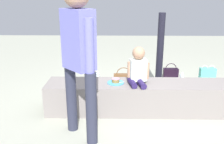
% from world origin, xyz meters
% --- Properties ---
extents(ground_plane, '(12.00, 12.00, 0.00)m').
position_xyz_m(ground_plane, '(0.00, 0.00, 0.00)').
color(ground_plane, '#A2A593').
extents(concrete_ledge, '(2.64, 0.47, 0.40)m').
position_xyz_m(concrete_ledge, '(0.00, 0.00, 0.20)').
color(concrete_ledge, gray).
rests_on(concrete_ledge, ground_plane).
extents(child_seated, '(0.28, 0.33, 0.48)m').
position_xyz_m(child_seated, '(-0.12, -0.02, 0.62)').
color(child_seated, '#281B50').
rests_on(child_seated, concrete_ledge).
extents(adult_standing, '(0.38, 0.39, 1.65)m').
position_xyz_m(adult_standing, '(-0.78, -0.62, 0.99)').
color(adult_standing, '#2A2D40').
rests_on(adult_standing, ground_plane).
extents(cake_plate, '(0.22, 0.22, 0.07)m').
position_xyz_m(cake_plate, '(-0.41, -0.01, 0.42)').
color(cake_plate, '#4CA5D8').
rests_on(cake_plate, concrete_ledge).
extents(gift_bag, '(0.26, 0.11, 0.37)m').
position_xyz_m(gift_bag, '(1.14, 0.95, 0.16)').
color(gift_bag, '#59C6B2').
rests_on(gift_bag, ground_plane).
extents(railing_post, '(0.36, 0.36, 1.24)m').
position_xyz_m(railing_post, '(0.30, 0.87, 0.48)').
color(railing_post, black).
rests_on(railing_post, ground_plane).
extents(water_bottle_near_gift, '(0.07, 0.07, 0.20)m').
position_xyz_m(water_bottle_near_gift, '(-0.73, 1.12, 0.09)').
color(water_bottle_near_gift, silver).
rests_on(water_bottle_near_gift, ground_plane).
extents(water_bottle_far_side, '(0.07, 0.07, 0.21)m').
position_xyz_m(water_bottle_far_side, '(0.74, 1.05, 0.10)').
color(water_bottle_far_side, silver).
rests_on(water_bottle_far_side, ground_plane).
extents(party_cup_red, '(0.08, 0.08, 0.10)m').
position_xyz_m(party_cup_red, '(0.75, 0.41, 0.05)').
color(party_cup_red, red).
rests_on(party_cup_red, ground_plane).
extents(handbag_black_leather, '(0.27, 0.11, 0.31)m').
position_xyz_m(handbag_black_leather, '(0.59, 1.27, 0.11)').
color(handbag_black_leather, black).
rests_on(handbag_black_leather, ground_plane).
extents(handbag_brown_canvas, '(0.33, 0.12, 0.33)m').
position_xyz_m(handbag_brown_canvas, '(-0.28, 0.94, 0.11)').
color(handbag_brown_canvas, brown).
rests_on(handbag_brown_canvas, ground_plane).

